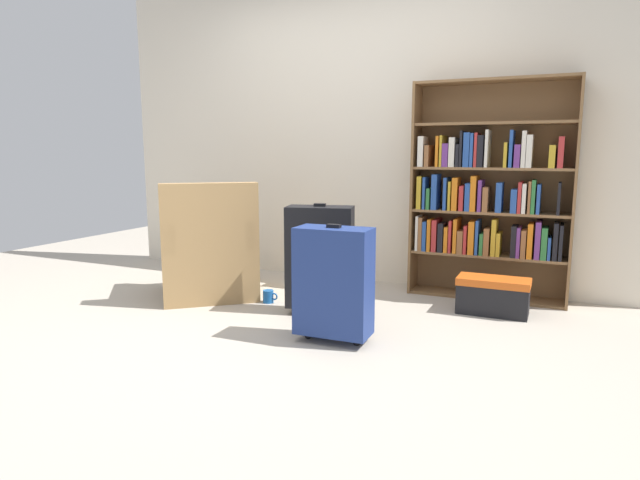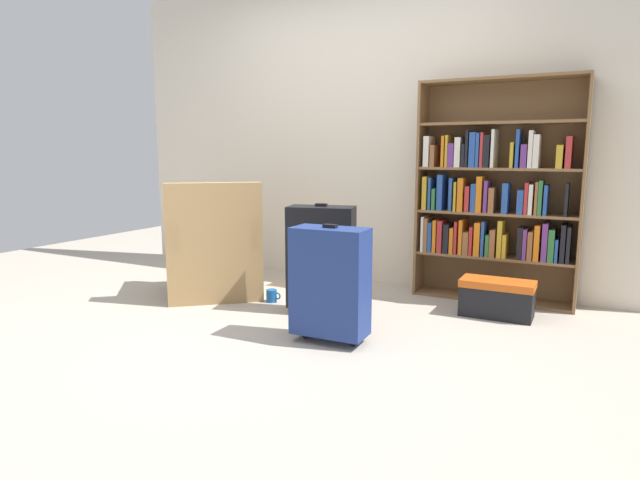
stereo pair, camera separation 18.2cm
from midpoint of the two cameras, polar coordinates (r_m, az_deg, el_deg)
ground_plane at (r=3.44m, az=-5.00°, el=-9.76°), size 8.13×8.13×0.00m
back_wall at (r=4.74m, az=5.79°, el=11.43°), size 4.65×0.10×2.60m
bookshelf at (r=4.27m, az=19.10°, el=4.45°), size 1.17×0.27×1.65m
armchair at (r=4.31m, az=-9.91°, el=-1.58°), size 0.99×0.99×0.90m
mug at (r=4.10m, az=-3.83°, el=-5.90°), size 0.12×0.08×0.10m
storage_box at (r=3.94m, az=19.46°, el=-5.74°), size 0.49×0.24×0.26m
suitcase_navy_blue at (r=3.18m, az=2.71°, el=-4.42°), size 0.45×0.23×0.71m
suitcase_black at (r=3.74m, az=1.52°, el=-1.81°), size 0.49×0.33×0.77m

